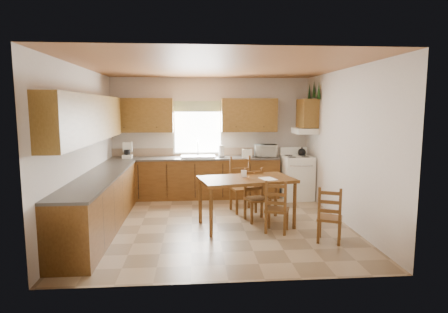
{
  "coord_description": "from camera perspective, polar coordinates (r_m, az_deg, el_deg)",
  "views": [
    {
      "loc": [
        -0.39,
        -6.37,
        2.03
      ],
      "look_at": [
        0.15,
        0.3,
        1.15
      ],
      "focal_mm": 30.0,
      "sensor_mm": 36.0,
      "label": 1
    }
  ],
  "objects": [
    {
      "name": "pine_decal_c",
      "position": [
        8.74,
        12.87,
        9.61
      ],
      "size": [
        0.22,
        0.22,
        0.36
      ],
      "primitive_type": "cone",
      "color": "#123613",
      "rests_on": "wall_right"
    },
    {
      "name": "microwave",
      "position": [
        8.52,
        6.35,
        0.89
      ],
      "size": [
        0.47,
        0.34,
        0.27
      ],
      "primitive_type": "imported",
      "rotation": [
        0.0,
        0.0,
        -0.03
      ],
      "color": "white",
      "rests_on": "counter_back"
    },
    {
      "name": "counter_left",
      "position": [
        6.51,
        -18.45,
        -2.89
      ],
      "size": [
        0.63,
        3.6,
        0.04
      ],
      "primitive_type": "cube",
      "color": "#4A4640",
      "rests_on": "lower_cab_left"
    },
    {
      "name": "backsplash",
      "position": [
        8.67,
        -4.49,
        0.72
      ],
      "size": [
        3.75,
        0.01,
        0.18
      ],
      "primitive_type": "cube",
      "color": "#997E63",
      "rests_on": "counter_back"
    },
    {
      "name": "counter_back",
      "position": [
        8.39,
        -4.48,
        -0.26
      ],
      "size": [
        3.75,
        0.63,
        0.04
      ],
      "primitive_type": "cube",
      "color": "#4A4640",
      "rests_on": "lower_cab_back"
    },
    {
      "name": "stove",
      "position": [
        8.49,
        10.98,
        -3.24
      ],
      "size": [
        0.68,
        0.7,
        0.94
      ],
      "primitive_type": "cube",
      "rotation": [
        0.0,
        0.0,
        0.07
      ],
      "color": "white",
      "rests_on": "floor"
    },
    {
      "name": "chair_near_left",
      "position": [
        6.21,
        8.07,
        -7.5
      ],
      "size": [
        0.46,
        0.45,
        0.86
      ],
      "primitive_type": "cube",
      "rotation": [
        0.0,
        0.0,
        2.76
      ],
      "color": "brown",
      "rests_on": "floor"
    },
    {
      "name": "chair_far_right",
      "position": [
        6.75,
        5.06,
        -5.94
      ],
      "size": [
        0.47,
        0.46,
        0.93
      ],
      "primitive_type": "cube",
      "rotation": [
        0.0,
        0.0,
        0.25
      ],
      "color": "brown",
      "rests_on": "floor"
    },
    {
      "name": "lower_cab_left",
      "position": [
        6.6,
        -18.28,
        -6.82
      ],
      "size": [
        0.6,
        3.6,
        0.88
      ],
      "primitive_type": "cube",
      "color": "brown",
      "rests_on": "floor"
    },
    {
      "name": "range_hood",
      "position": [
        8.39,
        12.18,
        3.85
      ],
      "size": [
        0.44,
        0.62,
        0.12
      ],
      "primitive_type": "cube",
      "color": "white",
      "rests_on": "wall_right"
    },
    {
      "name": "ceiling",
      "position": [
        6.41,
        -1.15,
        13.49
      ],
      "size": [
        4.5,
        4.5,
        0.0
      ],
      "primitive_type": "plane",
      "color": "#9B6136",
      "rests_on": "floor"
    },
    {
      "name": "floor",
      "position": [
        6.69,
        -1.09,
        -10.16
      ],
      "size": [
        4.5,
        4.5,
        0.0
      ],
      "primitive_type": "plane",
      "color": "#8F7655",
      "rests_on": "ground"
    },
    {
      "name": "wall_left",
      "position": [
        6.67,
        -20.81,
        1.15
      ],
      "size": [
        4.5,
        4.5,
        0.0
      ],
      "primitive_type": "plane",
      "color": "beige",
      "rests_on": "floor"
    },
    {
      "name": "pine_decal_a",
      "position": [
        8.13,
        14.24,
        9.74
      ],
      "size": [
        0.22,
        0.22,
        0.36
      ],
      "primitive_type": "cone",
      "color": "#123613",
      "rests_on": "wall_right"
    },
    {
      "name": "upper_cab_back_right",
      "position": [
        8.55,
        3.83,
        6.31
      ],
      "size": [
        1.25,
        0.33,
        0.75
      ],
      "primitive_type": "cube",
      "color": "brown",
      "rests_on": "wall_back"
    },
    {
      "name": "upper_cab_back_left",
      "position": [
        8.53,
        -12.49,
        6.15
      ],
      "size": [
        1.41,
        0.33,
        0.75
      ],
      "primitive_type": "cube",
      "color": "brown",
      "rests_on": "wall_back"
    },
    {
      "name": "sink_basin",
      "position": [
        8.39,
        -3.97,
        0.02
      ],
      "size": [
        0.75,
        0.45,
        0.04
      ],
      "primitive_type": "cube",
      "color": "silver",
      "rests_on": "counter_back"
    },
    {
      "name": "table_paper",
      "position": [
        6.34,
        6.72,
        -3.39
      ],
      "size": [
        0.31,
        0.36,
        0.0
      ],
      "primitive_type": "cube",
      "rotation": [
        0.0,
        0.0,
        0.3
      ],
      "color": "white",
      "rests_on": "dining_table"
    },
    {
      "name": "wall_front",
      "position": [
        4.19,
        0.75,
        -1.86
      ],
      "size": [
        4.5,
        4.5,
        0.0
      ],
      "primitive_type": "plane",
      "color": "beige",
      "rests_on": "floor"
    },
    {
      "name": "wall_back",
      "position": [
        8.65,
        -2.03,
        2.99
      ],
      "size": [
        4.5,
        4.5,
        0.0
      ],
      "primitive_type": "plane",
      "color": "beige",
      "rests_on": "floor"
    },
    {
      "name": "upper_cab_stove",
      "position": [
        8.39,
        12.58,
        6.43
      ],
      "size": [
        0.33,
        0.62,
        0.62
      ],
      "primitive_type": "cube",
      "color": "brown",
      "rests_on": "wall_right"
    },
    {
      "name": "dining_table",
      "position": [
        6.48,
        3.4,
        -6.93
      ],
      "size": [
        1.71,
        1.19,
        0.84
      ],
      "primitive_type": "cube",
      "rotation": [
        0.0,
        0.0,
        0.2
      ],
      "color": "brown",
      "rests_on": "floor"
    },
    {
      "name": "upper_cab_left",
      "position": [
        6.45,
        -19.97,
        5.49
      ],
      "size": [
        0.33,
        3.6,
        0.75
      ],
      "primitive_type": "cube",
      "color": "brown",
      "rests_on": "wall_left"
    },
    {
      "name": "table_card",
      "position": [
        6.44,
        3.04,
        -2.62
      ],
      "size": [
        0.09,
        0.05,
        0.12
      ],
      "primitive_type": "cube",
      "rotation": [
        0.0,
        0.0,
        -0.34
      ],
      "color": "white",
      "rests_on": "dining_table"
    },
    {
      "name": "window_pane",
      "position": [
        8.6,
        -4.03,
        4.28
      ],
      "size": [
        1.05,
        0.01,
        1.1
      ],
      "primitive_type": "cube",
      "color": "white",
      "rests_on": "wall_back"
    },
    {
      "name": "chair_near_right",
      "position": [
        5.94,
        15.83,
        -8.47
      ],
      "size": [
        0.47,
        0.46,
        0.85
      ],
      "primitive_type": "cube",
      "rotation": [
        0.0,
        0.0,
        2.72
      ],
      "color": "brown",
      "rests_on": "floor"
    },
    {
      "name": "lower_cab_back",
      "position": [
        8.47,
        -4.45,
        -3.35
      ],
      "size": [
        3.75,
        0.6,
        0.88
      ],
      "primitive_type": "cube",
      "color": "brown",
      "rests_on": "floor"
    },
    {
      "name": "window_valance",
      "position": [
        8.56,
        -4.06,
        7.62
      ],
      "size": [
        1.19,
        0.01,
        0.24
      ],
      "primitive_type": "cube",
      "color": "#527942",
      "rests_on": "wall_back"
    },
    {
      "name": "toaster",
      "position": [
        8.39,
        3.54,
        0.5
      ],
      "size": [
        0.23,
        0.16,
        0.18
      ],
      "primitive_type": "cube",
      "rotation": [
        0.0,
        0.0,
        -0.08
      ],
      "color": "white",
      "rests_on": "counter_back"
    },
    {
      "name": "pine_decal_b",
      "position": [
        8.44,
        13.54,
        9.94
      ],
      "size": [
        0.22,
        0.22,
        0.36
      ],
      "primitive_type": "cone",
      "color": "#123613",
      "rests_on": "wall_right"
    },
    {
      "name": "chair_far_left",
      "position": [
        7.33,
        2.95,
        -4.31
      ],
      "size": [
        0.53,
        0.52,
        1.06
      ],
      "primitive_type": "cube",
      "rotation": [
        0.0,
        0.0,
        0.23
      ],
      "color": "brown",
      "rests_on": "floor"
    },
    {
      "name": "coffeemaker",
      "position": [
        8.49,
        -14.52,
        0.83
      ],
      "size": [
        0.25,
        0.27,
        0.32
      ],
      "primitive_type": "cube",
      "rotation": [
        0.0,
        0.0,
        0.35
      ],
      "color": "white",
      "rests_on": "counter_back"
    },
    {
      "name": "wall_right",
      "position": [
        6.92,
        17.81,
        1.5
      ],
      "size": [
        4.5,
        4.5,
        0.0
      ],
      "primitive_type": "plane",
      "color": "beige",
      "rests_on": "floor"
    },
    {
      "name": "window_frame",
      "position": [
        8.6,
        -4.03,
        4.28
      ],
      "size": [
        1.13,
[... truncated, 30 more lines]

